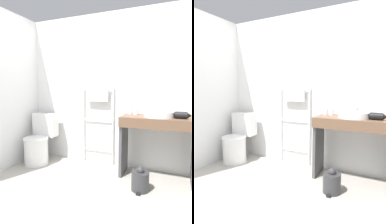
# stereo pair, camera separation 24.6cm
# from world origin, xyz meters

# --- Properties ---
(ground_plane) EXTENTS (12.00, 12.00, 0.00)m
(ground_plane) POSITION_xyz_m (0.00, 0.00, 0.00)
(ground_plane) COLOR #A8A399
(wall_back) EXTENTS (2.94, 0.12, 2.40)m
(wall_back) POSITION_xyz_m (0.00, 1.47, 1.20)
(wall_back) COLOR white
(wall_back) RESTS_ON ground_plane
(wall_side) EXTENTS (0.12, 2.10, 2.40)m
(wall_side) POSITION_xyz_m (-1.41, 0.71, 1.20)
(wall_side) COLOR white
(wall_side) RESTS_ON ground_plane
(toilet) EXTENTS (0.41, 0.56, 0.82)m
(toilet) POSITION_xyz_m (-1.06, 1.04, 0.34)
(toilet) COLOR white
(toilet) RESTS_ON ground_plane
(towel_radiator) EXTENTS (0.54, 0.06, 1.27)m
(towel_radiator) POSITION_xyz_m (-0.14, 1.36, 0.93)
(towel_radiator) COLOR silver
(towel_radiator) RESTS_ON ground_plane
(vanity_counter) EXTENTS (0.97, 0.45, 0.86)m
(vanity_counter) POSITION_xyz_m (0.81, 1.16, 0.59)
(vanity_counter) COLOR brown
(vanity_counter) RESTS_ON ground_plane
(sink_basin) EXTENTS (0.39, 0.39, 0.08)m
(sink_basin) POSITION_xyz_m (0.83, 1.16, 0.90)
(sink_basin) COLOR white
(sink_basin) RESTS_ON vanity_counter
(faucet) EXTENTS (0.02, 0.10, 0.13)m
(faucet) POSITION_xyz_m (0.83, 1.35, 0.95)
(faucet) COLOR silver
(faucet) RESTS_ON vanity_counter
(cup_near_wall) EXTENTS (0.08, 0.08, 0.08)m
(cup_near_wall) POSITION_xyz_m (0.40, 1.31, 0.90)
(cup_near_wall) COLOR white
(cup_near_wall) RESTS_ON vanity_counter
(cup_near_edge) EXTENTS (0.07, 0.07, 0.08)m
(cup_near_edge) POSITION_xyz_m (0.50, 1.27, 0.90)
(cup_near_edge) COLOR white
(cup_near_edge) RESTS_ON vanity_counter
(hair_dryer) EXTENTS (0.20, 0.17, 0.09)m
(hair_dryer) POSITION_xyz_m (1.11, 1.13, 0.90)
(hair_dryer) COLOR black
(hair_dryer) RESTS_ON vanity_counter
(trash_bin) EXTENTS (0.21, 0.25, 0.31)m
(trash_bin) POSITION_xyz_m (0.67, 0.74, 0.13)
(trash_bin) COLOR #333335
(trash_bin) RESTS_ON ground_plane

